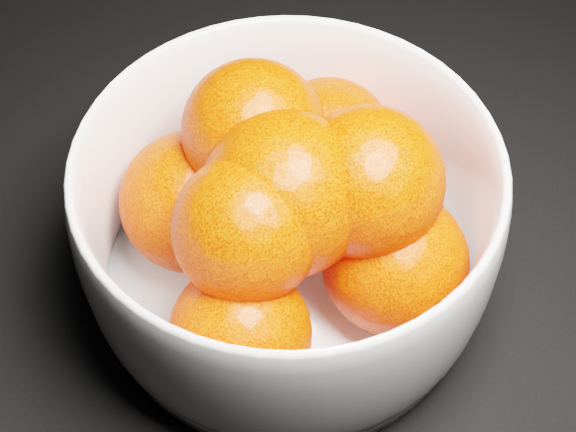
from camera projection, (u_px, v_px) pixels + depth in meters
name	position (u px, v px, depth m)	size (l,w,h in m)	color
ground	(36.00, 86.00, 0.64)	(3.00, 3.00, 0.00)	black
bowl	(288.00, 222.00, 0.48)	(0.25, 0.25, 0.12)	silver
orange_pile	(290.00, 204.00, 0.47)	(0.19, 0.19, 0.14)	red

